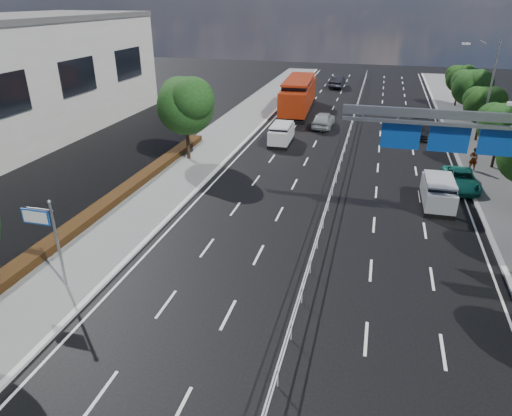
% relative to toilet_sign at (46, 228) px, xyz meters
% --- Properties ---
extents(ground, '(160.00, 160.00, 0.00)m').
position_rel_toilet_sign_xyz_m(ground, '(10.95, 0.00, -2.94)').
color(ground, black).
rests_on(ground, ground).
extents(sidewalk_near, '(5.00, 140.00, 0.14)m').
position_rel_toilet_sign_xyz_m(sidewalk_near, '(-0.55, 0.00, -2.87)').
color(sidewalk_near, slate).
rests_on(sidewalk_near, ground).
extents(kerb_near, '(0.25, 140.00, 0.15)m').
position_rel_toilet_sign_xyz_m(kerb_near, '(1.95, 0.00, -2.87)').
color(kerb_near, silver).
rests_on(kerb_near, ground).
extents(median_fence, '(0.05, 85.00, 1.02)m').
position_rel_toilet_sign_xyz_m(median_fence, '(10.95, 22.50, -2.42)').
color(median_fence, silver).
rests_on(median_fence, ground).
extents(hedge_near, '(1.00, 36.00, 0.44)m').
position_rel_toilet_sign_xyz_m(hedge_near, '(-2.35, 5.00, -2.58)').
color(hedge_near, black).
rests_on(hedge_near, sidewalk_near).
extents(toilet_sign, '(1.62, 0.18, 4.34)m').
position_rel_toilet_sign_xyz_m(toilet_sign, '(0.00, 0.00, 0.00)').
color(toilet_sign, gray).
rests_on(toilet_sign, ground).
extents(overhead_gantry, '(10.24, 0.38, 7.45)m').
position_rel_toilet_sign_xyz_m(overhead_gantry, '(17.69, 10.05, 2.66)').
color(overhead_gantry, gray).
rests_on(overhead_gantry, ground).
extents(streetlight_far, '(2.78, 2.40, 9.00)m').
position_rel_toilet_sign_xyz_m(streetlight_far, '(21.46, 26.00, 2.27)').
color(streetlight_far, gray).
rests_on(streetlight_far, ground).
extents(near_tree_back, '(4.84, 4.51, 6.69)m').
position_rel_toilet_sign_xyz_m(near_tree_back, '(-0.99, 17.97, 1.67)').
color(near_tree_back, black).
rests_on(near_tree_back, ground).
extents(far_tree_e, '(3.63, 3.38, 5.13)m').
position_rel_toilet_sign_xyz_m(far_tree_e, '(22.20, 21.98, 0.61)').
color(far_tree_e, black).
rests_on(far_tree_e, ground).
extents(far_tree_f, '(3.52, 3.28, 5.02)m').
position_rel_toilet_sign_xyz_m(far_tree_f, '(22.20, 29.48, 0.55)').
color(far_tree_f, black).
rests_on(far_tree_f, ground).
extents(far_tree_g, '(3.96, 3.69, 5.45)m').
position_rel_toilet_sign_xyz_m(far_tree_g, '(22.20, 36.98, 0.81)').
color(far_tree_g, black).
rests_on(far_tree_g, ground).
extents(far_tree_h, '(3.41, 3.18, 4.91)m').
position_rel_toilet_sign_xyz_m(far_tree_h, '(22.20, 44.48, 0.48)').
color(far_tree_h, black).
rests_on(far_tree_h, ground).
extents(white_minivan, '(1.85, 4.10, 1.77)m').
position_rel_toilet_sign_xyz_m(white_minivan, '(5.21, 24.33, -2.08)').
color(white_minivan, black).
rests_on(white_minivan, ground).
extents(red_bus, '(3.58, 12.44, 3.67)m').
position_rel_toilet_sign_xyz_m(red_bus, '(4.38, 37.33, -1.03)').
color(red_bus, black).
rests_on(red_bus, ground).
extents(near_car_silver, '(2.10, 4.70, 1.57)m').
position_rel_toilet_sign_xyz_m(near_car_silver, '(8.14, 30.88, -2.16)').
color(near_car_silver, '#9C9FA3').
rests_on(near_car_silver, ground).
extents(near_car_dark, '(1.97, 5.07, 1.65)m').
position_rel_toilet_sign_xyz_m(near_car_dark, '(7.22, 53.65, -2.12)').
color(near_car_dark, black).
rests_on(near_car_dark, ground).
extents(silver_minivan, '(1.84, 4.26, 1.76)m').
position_rel_toilet_sign_xyz_m(silver_minivan, '(17.45, 13.81, -2.08)').
color(silver_minivan, black).
rests_on(silver_minivan, ground).
extents(parked_car_teal, '(2.29, 4.61, 1.26)m').
position_rel_toilet_sign_xyz_m(parked_car_teal, '(19.25, 17.24, -2.32)').
color(parked_car_teal, '#1A7665').
rests_on(parked_car_teal, ground).
extents(parked_car_dark, '(2.01, 4.46, 1.27)m').
position_rel_toilet_sign_xyz_m(parked_car_dark, '(17.45, 30.00, -2.31)').
color(parked_car_dark, black).
rests_on(parked_car_dark, ground).
extents(pedestrian_a, '(0.68, 0.49, 1.72)m').
position_rel_toilet_sign_xyz_m(pedestrian_a, '(20.55, 20.96, -1.94)').
color(pedestrian_a, gray).
rests_on(pedestrian_a, sidewalk_far).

